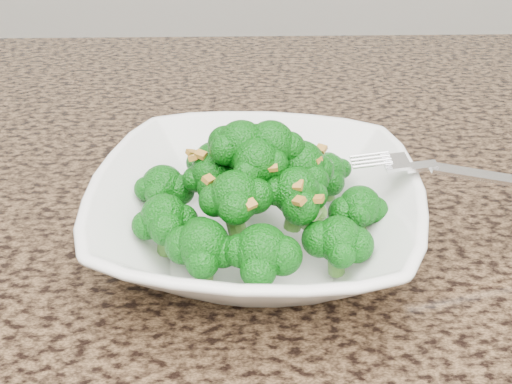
{
  "coord_description": "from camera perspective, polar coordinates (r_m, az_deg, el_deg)",
  "views": [
    {
      "loc": [
        0.12,
        -0.09,
        1.2
      ],
      "look_at": [
        0.13,
        0.31,
        0.95
      ],
      "focal_mm": 45.0,
      "sensor_mm": 36.0,
      "label": 1
    }
  ],
  "objects": [
    {
      "name": "granite_counter",
      "position": [
        0.52,
        -14.47,
        -6.99
      ],
      "size": [
        1.64,
        1.04,
        0.03
      ],
      "primitive_type": "cube",
      "color": "brown",
      "rests_on": "cabinet"
    },
    {
      "name": "bowl",
      "position": [
        0.48,
        0.0,
        -1.99
      ],
      "size": [
        0.27,
        0.27,
        0.06
      ],
      "primitive_type": "imported",
      "rotation": [
        0.0,
        0.0,
        -0.11
      ],
      "color": "white",
      "rests_on": "granite_counter"
    },
    {
      "name": "broccoli_pile",
      "position": [
        0.45,
        0.0,
        4.67
      ],
      "size": [
        0.22,
        0.22,
        0.07
      ],
      "primitive_type": null,
      "color": "#0B600C",
      "rests_on": "bowl"
    },
    {
      "name": "garlic_topping",
      "position": [
        0.44,
        0.0,
        8.89
      ],
      "size": [
        0.13,
        0.13,
        0.01
      ],
      "primitive_type": null,
      "color": "#B37E2B",
      "rests_on": "broccoli_pile"
    },
    {
      "name": "fork",
      "position": [
        0.49,
        14.96,
        2.21
      ],
      "size": [
        0.19,
        0.04,
        0.01
      ],
      "primitive_type": null,
      "rotation": [
        0.0,
        0.0,
        0.04
      ],
      "color": "silver",
      "rests_on": "bowl"
    }
  ]
}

